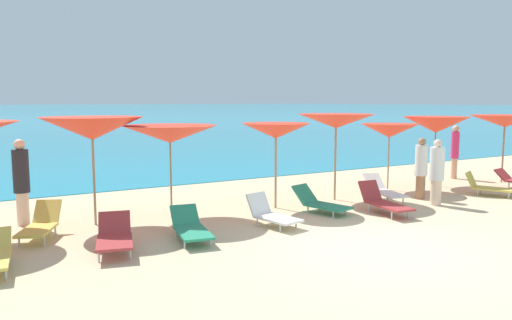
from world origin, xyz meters
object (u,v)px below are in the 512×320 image
umbrella_4 (276,131)px  beachgoer_4 (21,180)px  lounge_chair_0 (40,224)px  lounge_chair_2 (272,214)px  umbrella_7 (436,125)px  lounge_chair_11 (489,187)px  beachgoer_1 (437,171)px  umbrella_2 (92,129)px  beachgoer_0 (455,150)px  umbrella_3 (170,134)px  lounge_chair_8 (191,227)px  umbrella_6 (389,131)px  umbrella_5 (336,121)px  beachgoer_2 (421,167)px  lounge_chair_3 (320,202)px  lounge_chair_6 (114,236)px  lounge_chair_4 (384,190)px  lounge_chair_10 (383,201)px  umbrella_8 (505,121)px

umbrella_4 → beachgoer_4: (-5.80, 1.33, -0.97)m
lounge_chair_0 → lounge_chair_2: size_ratio=1.09×
umbrella_7 → lounge_chair_11: size_ratio=1.49×
lounge_chair_0 → beachgoer_1: 9.64m
lounge_chair_11 → beachgoer_4: bearing=141.3°
umbrella_2 → beachgoer_0: 12.58m
umbrella_3 → lounge_chair_11: (8.97, -2.10, -1.71)m
lounge_chair_11 → umbrella_7: bearing=67.1°
lounge_chair_8 → lounge_chair_11: size_ratio=1.09×
umbrella_2 → umbrella_6: size_ratio=1.17×
beachgoer_1 → umbrella_5: bearing=167.8°
lounge_chair_11 → beachgoer_2: bearing=137.6°
umbrella_6 → beachgoer_0: size_ratio=1.08×
lounge_chair_2 → beachgoer_4: size_ratio=0.72×
lounge_chair_3 → beachgoer_0: (7.44, 1.93, 0.78)m
umbrella_5 → lounge_chair_6: size_ratio=1.57×
lounge_chair_4 → beachgoer_1: 1.48m
umbrella_5 → umbrella_6: bearing=9.4°
lounge_chair_3 → umbrella_7: bearing=-2.3°
beachgoer_2 → lounge_chair_6: bearing=-131.5°
umbrella_4 → lounge_chair_6: size_ratio=1.44×
lounge_chair_2 → beachgoer_2: beachgoer_2 is taller
lounge_chair_0 → beachgoer_4: size_ratio=0.78×
umbrella_4 → beachgoer_4: size_ratio=1.14×
lounge_chair_2 → lounge_chair_3: size_ratio=0.86×
umbrella_5 → lounge_chair_2: umbrella_5 is taller
umbrella_5 → lounge_chair_4: bearing=-39.2°
lounge_chair_0 → lounge_chair_10: size_ratio=0.91×
lounge_chair_8 → beachgoer_1: size_ratio=0.94×
lounge_chair_2 → lounge_chair_4: size_ratio=0.82×
lounge_chair_11 → beachgoer_0: beachgoer_0 is taller
beachgoer_4 → umbrella_3: bearing=47.4°
umbrella_3 → beachgoer_1: (6.53, -2.24, -1.06)m
lounge_chair_4 → beachgoer_4: 9.11m
umbrella_6 → beachgoer_2: size_ratio=1.19×
umbrella_3 → lounge_chair_0: (-2.93, -0.47, -1.67)m
umbrella_2 → umbrella_7: (10.65, -0.30, -0.16)m
lounge_chair_3 → beachgoer_0: 7.73m
lounge_chair_0 → lounge_chair_6: size_ratio=0.98×
umbrella_8 → lounge_chair_3: size_ratio=1.44×
lounge_chair_6 → lounge_chair_3: bearing=22.1°
umbrella_2 → umbrella_5: 6.43m
umbrella_8 → beachgoer_4: umbrella_8 is taller
lounge_chair_2 → lounge_chair_6: size_ratio=0.90×
umbrella_4 → beachgoer_0: size_ratio=1.16×
lounge_chair_4 → beachgoer_1: bearing=-39.2°
umbrella_2 → umbrella_8: umbrella_2 is taller
umbrella_8 → lounge_chair_11: (-2.49, -1.24, -1.81)m
umbrella_7 → lounge_chair_6: bearing=-169.9°
umbrella_4 → beachgoer_4: umbrella_4 is taller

